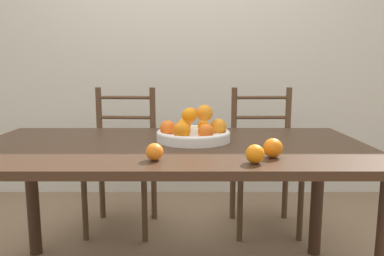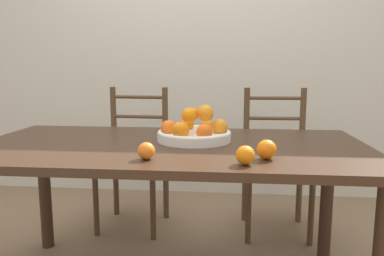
{
  "view_description": "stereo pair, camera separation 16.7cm",
  "coord_description": "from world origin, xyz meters",
  "px_view_note": "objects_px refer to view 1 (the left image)",
  "views": [
    {
      "loc": [
        0.1,
        -1.68,
        1.08
      ],
      "look_at": [
        0.11,
        -0.03,
        0.82
      ],
      "focal_mm": 35.0,
      "sensor_mm": 36.0,
      "label": 1
    },
    {
      "loc": [
        0.27,
        -1.68,
        1.08
      ],
      "look_at": [
        0.11,
        -0.03,
        0.82
      ],
      "focal_mm": 35.0,
      "sensor_mm": 36.0,
      "label": 2
    }
  ],
  "objects_px": {
    "fruit_bowl": "(192,132)",
    "chair_left": "(121,161)",
    "orange_loose_2": "(271,148)",
    "orange_loose_1": "(254,154)",
    "orange_loose_0": "(153,152)",
    "chair_right": "(263,161)"
  },
  "relations": [
    {
      "from": "fruit_bowl",
      "to": "chair_right",
      "type": "relative_size",
      "value": 0.37
    },
    {
      "from": "orange_loose_2",
      "to": "fruit_bowl",
      "type": "bearing_deg",
      "value": 132.67
    },
    {
      "from": "orange_loose_0",
      "to": "orange_loose_1",
      "type": "bearing_deg",
      "value": -6.72
    },
    {
      "from": "fruit_bowl",
      "to": "orange_loose_2",
      "type": "xyz_separation_m",
      "value": [
        0.31,
        -0.33,
        -0.01
      ]
    },
    {
      "from": "orange_loose_2",
      "to": "chair_left",
      "type": "bearing_deg",
      "value": 127.43
    },
    {
      "from": "orange_loose_1",
      "to": "orange_loose_2",
      "type": "bearing_deg",
      "value": 46.98
    },
    {
      "from": "chair_right",
      "to": "chair_left",
      "type": "bearing_deg",
      "value": 178.86
    },
    {
      "from": "fruit_bowl",
      "to": "orange_loose_1",
      "type": "relative_size",
      "value": 5.02
    },
    {
      "from": "fruit_bowl",
      "to": "chair_left",
      "type": "height_order",
      "value": "chair_left"
    },
    {
      "from": "orange_loose_2",
      "to": "chair_right",
      "type": "bearing_deg",
      "value": 80.56
    },
    {
      "from": "orange_loose_1",
      "to": "orange_loose_0",
      "type": "bearing_deg",
      "value": 173.28
    },
    {
      "from": "orange_loose_1",
      "to": "orange_loose_2",
      "type": "distance_m",
      "value": 0.12
    },
    {
      "from": "fruit_bowl",
      "to": "orange_loose_0",
      "type": "xyz_separation_m",
      "value": [
        -0.15,
        -0.38,
        -0.01
      ]
    },
    {
      "from": "orange_loose_2",
      "to": "chair_left",
      "type": "height_order",
      "value": "chair_left"
    },
    {
      "from": "orange_loose_2",
      "to": "chair_left",
      "type": "xyz_separation_m",
      "value": [
        -0.79,
        1.03,
        -0.31
      ]
    },
    {
      "from": "fruit_bowl",
      "to": "orange_loose_1",
      "type": "height_order",
      "value": "fruit_bowl"
    },
    {
      "from": "fruit_bowl",
      "to": "orange_loose_0",
      "type": "relative_size",
      "value": 5.32
    },
    {
      "from": "orange_loose_0",
      "to": "orange_loose_1",
      "type": "relative_size",
      "value": 0.94
    },
    {
      "from": "orange_loose_1",
      "to": "chair_left",
      "type": "bearing_deg",
      "value": 122.12
    },
    {
      "from": "orange_loose_0",
      "to": "orange_loose_1",
      "type": "distance_m",
      "value": 0.37
    },
    {
      "from": "chair_right",
      "to": "orange_loose_0",
      "type": "bearing_deg",
      "value": -121.43
    },
    {
      "from": "fruit_bowl",
      "to": "chair_left",
      "type": "xyz_separation_m",
      "value": [
        -0.48,
        0.69,
        -0.32
      ]
    }
  ]
}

